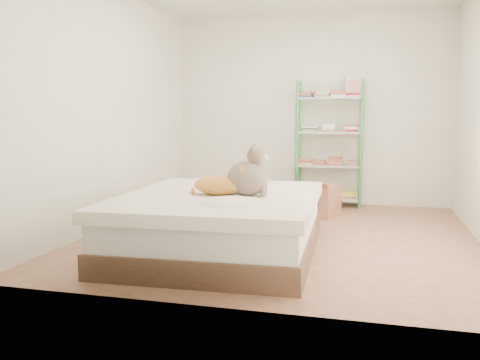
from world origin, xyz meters
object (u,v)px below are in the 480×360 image
(grey_cat, at_px, (248,170))
(shelf_unit, at_px, (330,142))
(cardboard_box, at_px, (314,200))
(white_bin, at_px, (208,190))
(orange_cat, at_px, (218,183))
(bed, at_px, (220,223))

(grey_cat, bearing_deg, shelf_unit, -11.54)
(cardboard_box, height_order, white_bin, cardboard_box)
(orange_cat, bearing_deg, white_bin, 116.32)
(shelf_unit, bearing_deg, orange_cat, -104.50)
(orange_cat, relative_size, grey_cat, 1.20)
(grey_cat, relative_size, shelf_unit, 0.25)
(cardboard_box, bearing_deg, white_bin, 177.59)
(white_bin, bearing_deg, grey_cat, -64.55)
(bed, height_order, grey_cat, grey_cat)
(cardboard_box, distance_m, white_bin, 1.65)
(bed, bearing_deg, grey_cat, -10.75)
(orange_cat, distance_m, cardboard_box, 2.17)
(orange_cat, xyz_separation_m, shelf_unit, (0.72, 2.78, 0.23))
(shelf_unit, xyz_separation_m, white_bin, (-1.67, -0.20, -0.69))
(grey_cat, height_order, cardboard_box, grey_cat)
(bed, height_order, shelf_unit, shelf_unit)
(bed, distance_m, orange_cat, 0.38)
(cardboard_box, bearing_deg, orange_cat, -89.74)
(grey_cat, relative_size, cardboard_box, 0.66)
(orange_cat, height_order, grey_cat, grey_cat)
(grey_cat, bearing_deg, white_bin, 23.44)
(shelf_unit, bearing_deg, bed, -104.83)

